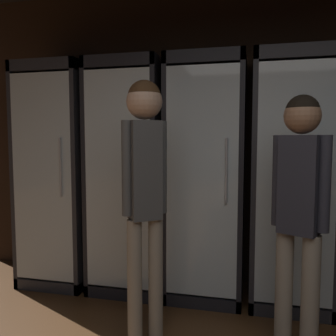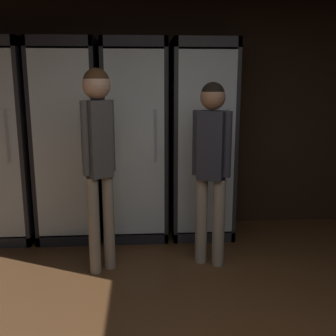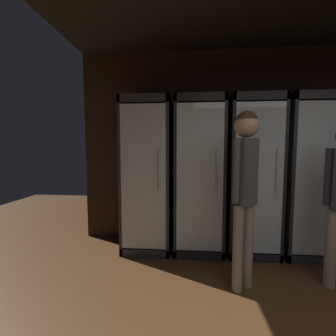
% 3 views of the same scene
% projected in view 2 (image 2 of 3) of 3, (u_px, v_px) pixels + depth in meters
% --- Properties ---
extents(wall_back, '(6.00, 0.06, 2.80)m').
position_uv_depth(wall_back, '(188.00, 103.00, 4.46)').
color(wall_back, black).
rests_on(wall_back, ground).
extents(cooler_far_left, '(0.64, 0.64, 2.05)m').
position_uv_depth(cooler_far_left, '(1.00, 144.00, 4.10)').
color(cooler_far_left, '#2B2B30').
rests_on(cooler_far_left, ground).
extents(cooler_left, '(0.64, 0.64, 2.05)m').
position_uv_depth(cooler_left, '(69.00, 143.00, 4.15)').
color(cooler_left, black).
rests_on(cooler_left, ground).
extents(cooler_center, '(0.64, 0.64, 2.05)m').
position_uv_depth(cooler_center, '(136.00, 143.00, 4.20)').
color(cooler_center, black).
rests_on(cooler_center, ground).
extents(cooler_right, '(0.64, 0.64, 2.05)m').
position_uv_depth(cooler_right, '(201.00, 143.00, 4.24)').
color(cooler_right, '#2B2B30').
rests_on(cooler_right, ground).
extents(shopper_near, '(0.26, 0.23, 1.74)m').
position_uv_depth(shopper_near, '(99.00, 144.00, 3.28)').
color(shopper_near, gray).
rests_on(shopper_near, ground).
extents(shopper_far, '(0.32, 0.25, 1.63)m').
position_uv_depth(shopper_far, '(211.00, 155.00, 3.44)').
color(shopper_far, gray).
rests_on(shopper_far, ground).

